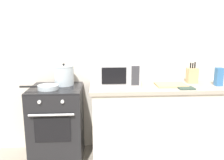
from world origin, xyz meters
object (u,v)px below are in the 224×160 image
(stove, at_px, (58,124))
(stock_pot, at_px, (64,75))
(cutting_board, at_px, (171,85))
(pasta_box, at_px, (219,77))
(frying_pan, at_px, (48,87))
(microwave, at_px, (118,73))
(knife_block, at_px, (192,75))
(oven_mitt, at_px, (186,88))

(stove, distance_m, stock_pot, 0.60)
(stove, relative_size, cutting_board, 2.56)
(pasta_box, bearing_deg, cutting_board, 177.01)
(stove, xyz_separation_m, pasta_box, (1.95, -0.03, 0.57))
(frying_pan, bearing_deg, cutting_board, 3.51)
(pasta_box, bearing_deg, microwave, 174.91)
(knife_block, distance_m, pasta_box, 0.31)
(frying_pan, distance_m, pasta_box, 2.03)
(stock_pot, xyz_separation_m, microwave, (0.65, -0.04, 0.03))
(cutting_board, height_order, pasta_box, pasta_box)
(microwave, xyz_separation_m, oven_mitt, (0.77, -0.24, -0.14))
(frying_pan, xyz_separation_m, pasta_box, (2.03, 0.06, 0.08))
(microwave, relative_size, cutting_board, 1.39)
(cutting_board, height_order, oven_mitt, cutting_board)
(stove, xyz_separation_m, cutting_board, (1.38, 0.00, 0.47))
(stove, bearing_deg, frying_pan, -130.39)
(stove, relative_size, stock_pot, 2.84)
(pasta_box, relative_size, oven_mitt, 1.22)
(cutting_board, bearing_deg, stove, -179.95)
(stove, height_order, knife_block, knife_block)
(oven_mitt, bearing_deg, pasta_box, 16.22)
(cutting_board, height_order, knife_block, knife_block)
(stock_pot, bearing_deg, cutting_board, -5.38)
(stove, distance_m, knife_block, 1.79)
(knife_block, relative_size, pasta_box, 1.22)
(stock_pot, relative_size, cutting_board, 0.90)
(cutting_board, xyz_separation_m, oven_mitt, (0.13, -0.16, -0.00))
(frying_pan, relative_size, knife_block, 1.62)
(stove, bearing_deg, knife_block, 4.76)
(cutting_board, bearing_deg, knife_block, 23.95)
(knife_block, height_order, oven_mitt, knife_block)
(oven_mitt, bearing_deg, frying_pan, 177.43)
(stock_pot, relative_size, oven_mitt, 1.80)
(frying_pan, bearing_deg, stove, 49.61)
(frying_pan, height_order, microwave, microwave)
(stove, height_order, cutting_board, cutting_board)
(knife_block, xyz_separation_m, oven_mitt, (-0.19, -0.30, -0.09))
(frying_pan, distance_m, cutting_board, 1.46)
(pasta_box, bearing_deg, frying_pan, -178.33)
(pasta_box, distance_m, oven_mitt, 0.48)
(oven_mitt, bearing_deg, microwave, 162.73)
(microwave, xyz_separation_m, knife_block, (0.95, 0.06, -0.05))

